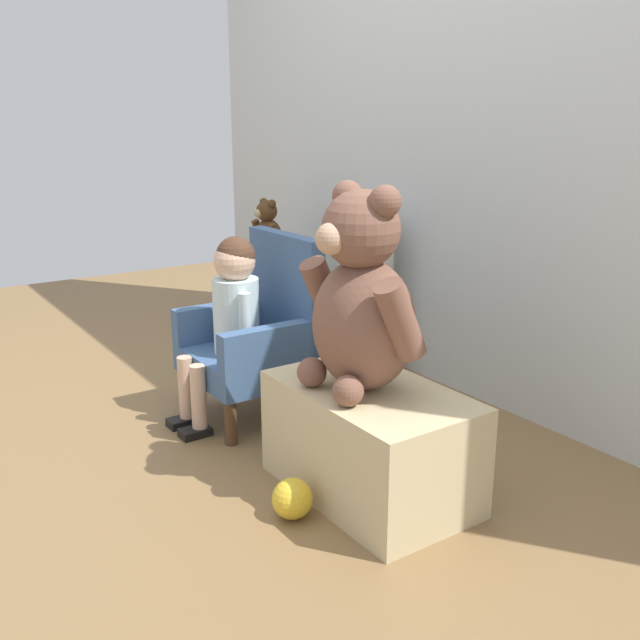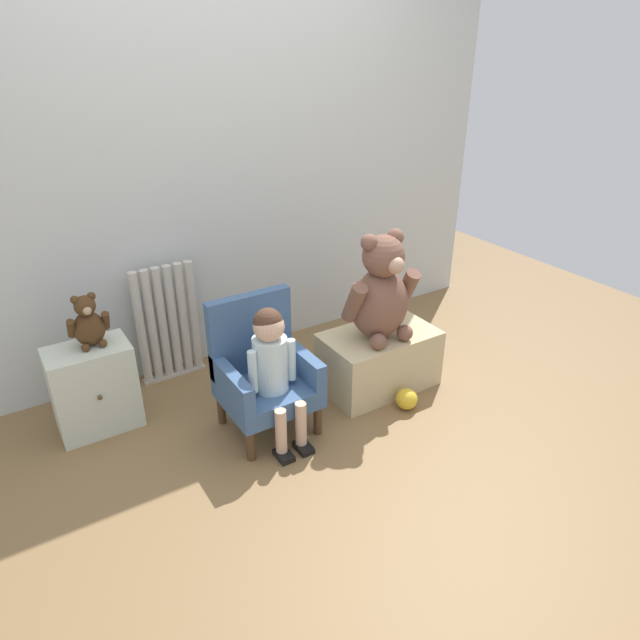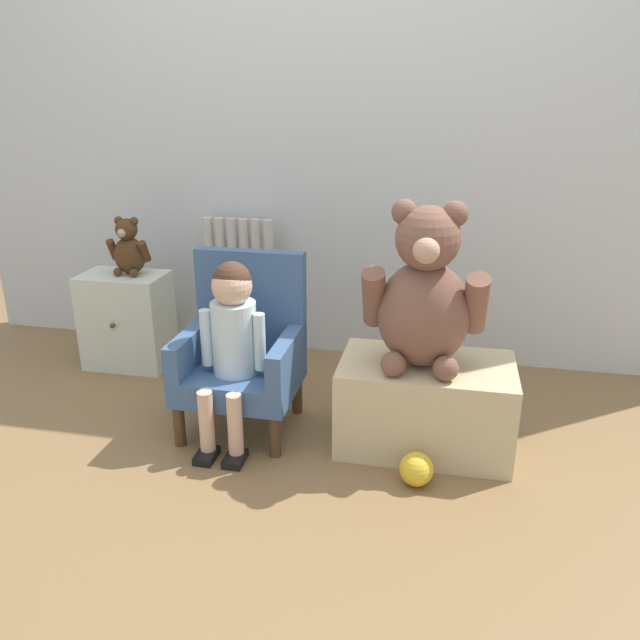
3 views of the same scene
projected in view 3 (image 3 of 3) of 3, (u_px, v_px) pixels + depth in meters
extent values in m
plane|color=brown|center=(261.00, 484.00, 2.16)|extent=(6.00, 6.00, 0.00)
cube|color=silver|center=(330.00, 109.00, 2.88)|extent=(3.80, 0.05, 2.40)
cylinder|color=beige|center=(211.00, 284.00, 3.17)|extent=(0.05, 0.05, 0.68)
cylinder|color=beige|center=(223.00, 284.00, 3.16)|extent=(0.05, 0.05, 0.68)
cylinder|color=beige|center=(234.00, 285.00, 3.15)|extent=(0.05, 0.05, 0.68)
cylinder|color=beige|center=(246.00, 286.00, 3.14)|extent=(0.05, 0.05, 0.68)
cylinder|color=beige|center=(258.00, 286.00, 3.12)|extent=(0.05, 0.05, 0.68)
cylinder|color=beige|center=(270.00, 287.00, 3.11)|extent=(0.05, 0.05, 0.68)
cube|color=beige|center=(243.00, 349.00, 3.26)|extent=(0.37, 0.05, 0.02)
cube|color=beige|center=(127.00, 320.00, 3.03)|extent=(0.40, 0.26, 0.46)
sphere|color=#4C3823|center=(112.00, 326.00, 2.90)|extent=(0.02, 0.02, 0.02)
cube|color=#3C5A84|center=(240.00, 379.00, 2.45)|extent=(0.45, 0.41, 0.10)
cube|color=#3C5A84|center=(251.00, 302.00, 2.52)|extent=(0.45, 0.06, 0.43)
cube|color=#3C5A84|center=(192.00, 347.00, 2.44)|extent=(0.06, 0.41, 0.14)
cube|color=#3C5A84|center=(287.00, 355.00, 2.37)|extent=(0.06, 0.41, 0.14)
cylinder|color=#4C331E|center=(179.00, 425.00, 2.37)|extent=(0.04, 0.04, 0.17)
cylinder|color=#4C331E|center=(276.00, 436.00, 2.30)|extent=(0.04, 0.04, 0.17)
cylinder|color=#4C331E|center=(212.00, 386.00, 2.69)|extent=(0.04, 0.04, 0.17)
cylinder|color=#4C331E|center=(298.00, 394.00, 2.62)|extent=(0.04, 0.04, 0.17)
cylinder|color=silver|center=(235.00, 338.00, 2.35)|extent=(0.17, 0.17, 0.28)
sphere|color=#D8AD8E|center=(232.00, 286.00, 2.28)|extent=(0.15, 0.15, 0.15)
sphere|color=#472D1E|center=(232.00, 281.00, 2.27)|extent=(0.14, 0.14, 0.14)
cylinder|color=#D8AD8E|center=(206.00, 421.00, 2.27)|extent=(0.06, 0.06, 0.24)
cube|color=black|center=(207.00, 456.00, 2.30)|extent=(0.07, 0.11, 0.03)
cylinder|color=#D8AD8E|center=(235.00, 424.00, 2.25)|extent=(0.06, 0.06, 0.24)
cube|color=black|center=(235.00, 459.00, 2.28)|extent=(0.07, 0.11, 0.03)
cylinder|color=silver|center=(206.00, 338.00, 2.35)|extent=(0.04, 0.04, 0.22)
cylinder|color=silver|center=(260.00, 342.00, 2.31)|extent=(0.04, 0.04, 0.22)
cube|color=#C9B587|center=(425.00, 404.00, 2.35)|extent=(0.64, 0.39, 0.34)
ellipsoid|color=brown|center=(423.00, 314.00, 2.22)|extent=(0.33, 0.28, 0.39)
sphere|color=brown|center=(428.00, 238.00, 2.11)|extent=(0.22, 0.22, 0.22)
sphere|color=tan|center=(426.00, 250.00, 2.02)|extent=(0.09, 0.09, 0.09)
sphere|color=brown|center=(404.00, 212.00, 2.11)|extent=(0.09, 0.09, 0.09)
sphere|color=brown|center=(455.00, 214.00, 2.08)|extent=(0.09, 0.09, 0.09)
cylinder|color=brown|center=(374.00, 297.00, 2.22)|extent=(0.08, 0.17, 0.24)
cylinder|color=brown|center=(476.00, 303.00, 2.15)|extent=(0.08, 0.17, 0.24)
sphere|color=brown|center=(393.00, 364.00, 2.18)|extent=(0.09, 0.09, 0.09)
sphere|color=brown|center=(446.00, 368.00, 2.14)|extent=(0.09, 0.09, 0.09)
ellipsoid|color=#472D17|center=(130.00, 256.00, 2.94)|extent=(0.15, 0.13, 0.18)
sphere|color=#472D17|center=(126.00, 229.00, 2.89)|extent=(0.10, 0.10, 0.10)
sphere|color=tan|center=(122.00, 233.00, 2.85)|extent=(0.04, 0.04, 0.04)
sphere|color=#472D17|center=(119.00, 221.00, 2.89)|extent=(0.04, 0.04, 0.04)
sphere|color=#472D17|center=(134.00, 221.00, 2.87)|extent=(0.04, 0.04, 0.04)
cylinder|color=#472D17|center=(113.00, 250.00, 2.94)|extent=(0.04, 0.08, 0.11)
cylinder|color=#472D17|center=(144.00, 251.00, 2.90)|extent=(0.04, 0.08, 0.11)
sphere|color=#472D17|center=(118.00, 272.00, 2.92)|extent=(0.04, 0.04, 0.04)
sphere|color=#472D17|center=(134.00, 273.00, 2.90)|extent=(0.04, 0.04, 0.04)
sphere|color=gold|center=(416.00, 469.00, 2.14)|extent=(0.12, 0.12, 0.12)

